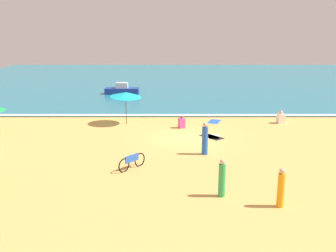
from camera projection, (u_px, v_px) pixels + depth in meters
ground_plane at (186, 138)px, 24.80m from camera, size 60.00×60.00×0.00m
ocean_water at (176, 80)px, 51.93m from camera, size 60.00×44.00×0.10m
wave_breaker_foam at (182, 115)px, 30.88m from camera, size 57.00×0.70×0.01m
beach_umbrella_4 at (125, 95)px, 27.97m from camera, size 3.21×3.21×2.43m
parked_bicycle at (132, 162)px, 19.29m from camera, size 1.22×1.43×0.76m
beachgoer_0 at (280, 118)px, 28.59m from camera, size 0.54×0.54×0.96m
beachgoer_1 at (222, 179)px, 16.05m from camera, size 0.30×0.30×1.64m
beachgoer_2 at (181, 123)px, 27.24m from camera, size 0.51×0.51×0.90m
beachgoer_4 at (281, 188)px, 15.09m from camera, size 0.33×0.33×1.61m
beachgoer_7 at (205, 139)px, 21.42m from camera, size 0.45×0.45×1.82m
beach_towel_0 at (211, 136)px, 25.15m from camera, size 1.17×1.28×0.01m
beach_towel_2 at (214, 122)px, 29.16m from camera, size 1.25×1.61×0.01m
beach_towel_3 at (211, 137)px, 25.05m from camera, size 1.63×1.74×0.01m
small_boat_0 at (122, 90)px, 40.72m from camera, size 3.53×1.43×1.19m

